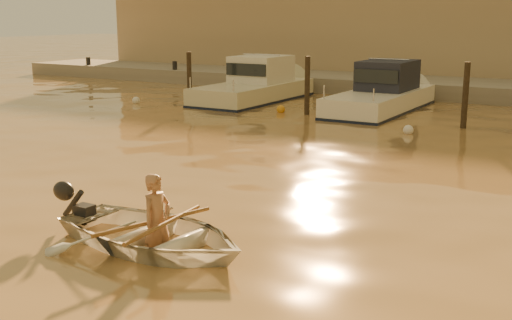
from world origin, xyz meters
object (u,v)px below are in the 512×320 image
Objects in this scene: moored_boat_1 at (253,85)px; moored_boat_2 at (381,93)px; person at (157,222)px; dinghy at (153,234)px.

moored_boat_1 is 5.33m from moored_boat_2.
moored_boat_2 is (-2.02, 15.03, 0.20)m from person.
person reaches higher than dinghy.
moored_boat_1 is (-7.25, 15.02, 0.41)m from dinghy.
dinghy is at bearing -82.71° from moored_boat_2.
person is (0.10, -0.01, 0.21)m from dinghy.
moored_boat_2 is at bearing 0.00° from moored_boat_1.
moored_boat_1 is at bearing 29.33° from dinghy.
moored_boat_2 is (5.33, 0.00, 0.00)m from moored_boat_1.
person is 0.20× the size of moored_boat_2.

